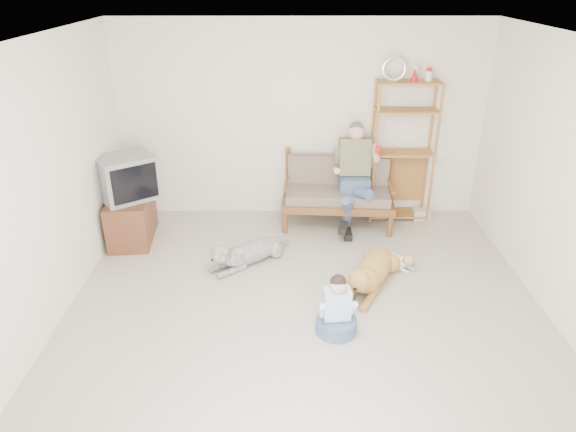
{
  "coord_description": "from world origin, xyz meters",
  "views": [
    {
      "loc": [
        -0.2,
        -4.13,
        3.22
      ],
      "look_at": [
        -0.18,
        1.0,
        0.76
      ],
      "focal_mm": 32.0,
      "sensor_mm": 36.0,
      "label": 1
    }
  ],
  "objects_px": {
    "etagere": "(402,151)",
    "golden_retriever": "(371,273)",
    "loveseat": "(337,191)",
    "tv_stand": "(131,218)"
  },
  "relations": [
    {
      "from": "etagere",
      "to": "golden_retriever",
      "type": "bearing_deg",
      "value": -109.71
    },
    {
      "from": "loveseat",
      "to": "golden_retriever",
      "type": "xyz_separation_m",
      "value": [
        0.24,
        -1.61,
        -0.32
      ]
    },
    {
      "from": "golden_retriever",
      "to": "tv_stand",
      "type": "bearing_deg",
      "value": -174.13
    },
    {
      "from": "etagere",
      "to": "tv_stand",
      "type": "relative_size",
      "value": 2.39
    },
    {
      "from": "loveseat",
      "to": "tv_stand",
      "type": "xyz_separation_m",
      "value": [
        -2.73,
        -0.47,
        -0.19
      ]
    },
    {
      "from": "etagere",
      "to": "golden_retriever",
      "type": "height_order",
      "value": "etagere"
    },
    {
      "from": "loveseat",
      "to": "golden_retriever",
      "type": "height_order",
      "value": "loveseat"
    },
    {
      "from": "loveseat",
      "to": "etagere",
      "type": "xyz_separation_m",
      "value": [
        0.88,
        0.18,
        0.51
      ]
    },
    {
      "from": "loveseat",
      "to": "golden_retriever",
      "type": "distance_m",
      "value": 1.66
    },
    {
      "from": "tv_stand",
      "to": "loveseat",
      "type": "bearing_deg",
      "value": 4.91
    }
  ]
}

